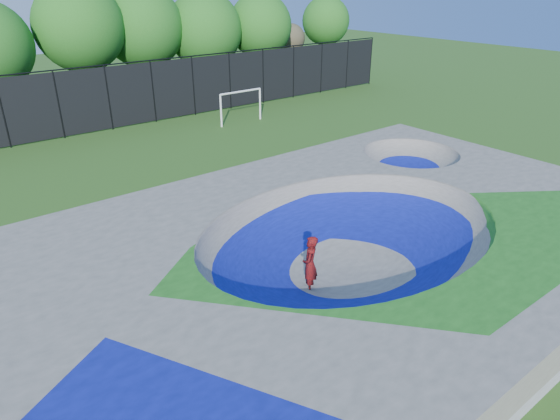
% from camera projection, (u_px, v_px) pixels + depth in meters
% --- Properties ---
extents(ground, '(120.00, 120.00, 0.00)m').
position_uv_depth(ground, '(350.00, 263.00, 16.98)').
color(ground, '#285216').
rests_on(ground, ground).
extents(skate_deck, '(22.00, 14.00, 1.50)m').
position_uv_depth(skate_deck, '(351.00, 244.00, 16.66)').
color(skate_deck, gray).
rests_on(skate_deck, ground).
extents(skater, '(0.82, 0.79, 1.89)m').
position_uv_depth(skater, '(310.00, 265.00, 15.10)').
color(skater, '#AF0F0E').
rests_on(skater, ground).
extents(skateboard, '(0.72, 0.70, 0.05)m').
position_uv_depth(skateboard, '(309.00, 290.00, 15.49)').
color(skateboard, black).
rests_on(skateboard, ground).
extents(soccer_goal, '(3.23, 0.12, 2.14)m').
position_uv_depth(soccer_goal, '(241.00, 101.00, 32.67)').
color(soccer_goal, white).
rests_on(soccer_goal, ground).
extents(fence, '(48.09, 0.09, 4.04)m').
position_uv_depth(fence, '(108.00, 97.00, 30.98)').
color(fence, black).
rests_on(fence, ground).
extents(treeline, '(52.44, 7.61, 8.82)m').
position_uv_depth(treeline, '(32.00, 42.00, 31.59)').
color(treeline, '#4C3226').
rests_on(treeline, ground).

